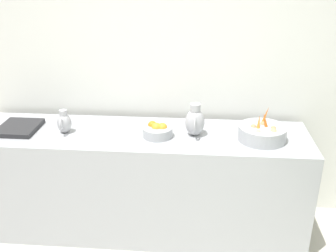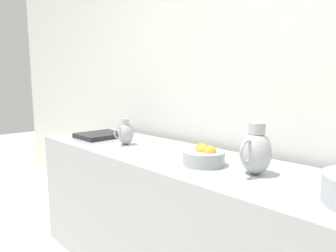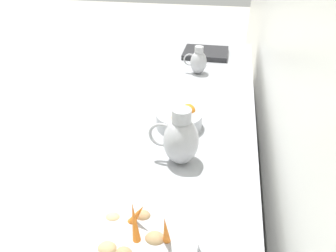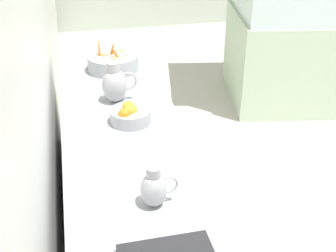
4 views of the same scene
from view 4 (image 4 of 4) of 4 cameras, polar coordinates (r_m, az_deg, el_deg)
The scene contains 7 objects.
ground_plane at distance 3.51m, azimuth 20.14°, elevation -8.96°, with size 15.11×15.11×0.00m, color #B7B2A5.
tile_wall_left at distance 2.59m, azimuth -17.96°, elevation 15.21°, with size 0.10×8.20×3.00m, color silver.
prep_counter at distance 2.60m, azimuth -5.05°, elevation -9.62°, with size 0.67×2.64×0.88m, color #9EA0A5.
vegetable_colander at distance 3.17m, azimuth -7.11°, elevation 8.17°, with size 0.36×0.36×0.24m.
orange_bowl at distance 2.46m, azimuth -4.92°, elevation 1.47°, with size 0.23×0.23×0.11m.
metal_pitcher_tall at distance 2.67m, azimuth -6.88°, elevation 5.42°, with size 0.21×0.15×0.25m.
metal_pitcher_short at distance 1.82m, azimuth -1.80°, elevation -8.03°, with size 0.16×0.11×0.19m.
Camera 4 is at (-1.73, -2.24, 2.08)m, focal length 47.14 mm.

